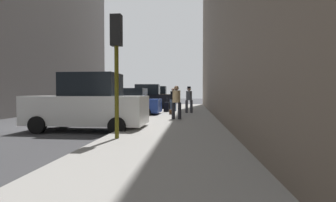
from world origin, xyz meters
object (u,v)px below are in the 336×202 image
Objects in this scene: parked_white_van at (88,105)px; fire_hydrant at (157,108)px; parked_black_suv at (146,98)px; traffic_light at (116,49)px; pedestrian_with_beanie at (189,98)px; pedestrian_in_tan_coat at (176,100)px; pedestrian_in_jeans at (173,98)px; parked_bronze_suv at (156,97)px; rolling_suitcase at (167,107)px; parked_blue_sedan at (128,103)px; duffel_bag at (172,112)px.

parked_white_van is 6.59× the size of fire_hydrant.
parked_black_suv is 15.72m from traffic_light.
parked_white_van reaches higher than fire_hydrant.
pedestrian_in_tan_coat is at bearing -97.92° from pedestrian_with_beanie.
traffic_light is at bearing -93.84° from pedestrian_in_jeans.
parked_black_suv is at bearing 90.00° from parked_white_van.
parked_white_van is at bearing -104.22° from fire_hydrant.
parked_white_van reaches higher than pedestrian_with_beanie.
parked_black_suv is at bearing -90.00° from parked_bronze_suv.
pedestrian_in_jeans is 1.64× the size of rolling_suitcase.
pedestrian_in_jeans is at bearing 48.87° from parked_blue_sedan.
fire_hydrant is 1.20m from duffel_bag.
fire_hydrant is 0.40× the size of pedestrian_with_beanie.
parked_white_van is 19.38m from parked_bronze_suv.
traffic_light is 8.18× the size of duffel_bag.
parked_blue_sedan is 2.39× the size of pedestrian_with_beanie.
pedestrian_with_beanie is at bearing 17.56° from fire_hydrant.
parked_bronze_suv reaches higher than fire_hydrant.
pedestrian_in_tan_coat is 1.64× the size of rolling_suitcase.
fire_hydrant is 9.80m from traffic_light.
pedestrian_in_jeans is at bearing 74.45° from parked_white_van.
pedestrian_with_beanie is (1.20, -1.79, 0.03)m from pedestrian_in_jeans.
rolling_suitcase is at bearing -115.71° from pedestrian_in_jeans.
parked_black_suv is 1.00× the size of parked_bronze_suv.
parked_black_suv reaches higher than rolling_suitcase.
parked_blue_sedan is 4.07m from pedestrian_with_beanie.
parked_blue_sedan is 2.86m from duffel_bag.
pedestrian_in_jeans is 1.07m from rolling_suitcase.
parked_bronze_suv is 12.23m from pedestrian_with_beanie.
parked_blue_sedan is 6.04× the size of fire_hydrant.
parked_blue_sedan reaches higher than duffel_bag.
parked_black_suv reaches higher than duffel_bag.
parked_white_van is at bearing -104.57° from rolling_suitcase.
pedestrian_in_jeans is at bearing 86.16° from traffic_light.
parked_white_van and parked_black_suv have the same top height.
duffel_bag is (0.15, -3.05, -0.81)m from pedestrian_in_jeans.
parked_black_suv is (-0.00, 6.58, 0.18)m from parked_blue_sedan.
pedestrian_with_beanie is (3.86, -11.61, 0.10)m from parked_bronze_suv.
pedestrian_in_tan_coat is 4.35m from pedestrian_with_beanie.
fire_hydrant is at bearing 111.76° from pedestrian_in_tan_coat.
pedestrian_with_beanie is (3.86, 1.26, 0.29)m from parked_blue_sedan.
parked_black_suv is 4.92m from rolling_suitcase.
parked_bronze_suv is 10.17m from pedestrian_in_jeans.
parked_blue_sedan is at bearing -161.97° from pedestrian_with_beanie.
parked_bronze_suv is at bearing 94.86° from traffic_light.
parked_bronze_suv is 10.86m from rolling_suitcase.
parked_white_van is 10.54× the size of duffel_bag.
parked_black_suv reaches higher than pedestrian_in_jeans.
fire_hydrant is at bearing 148.57° from duffel_bag.
pedestrian_in_jeans reaches higher than fire_hydrant.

